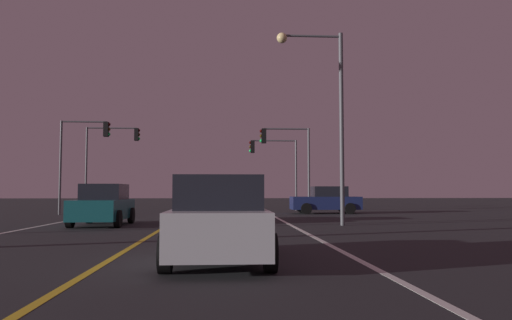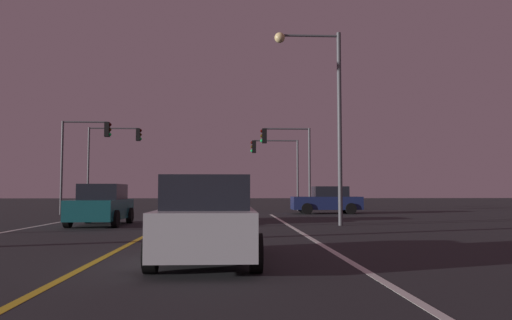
{
  "view_description": "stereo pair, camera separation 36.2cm",
  "coord_description": "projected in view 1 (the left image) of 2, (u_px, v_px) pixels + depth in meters",
  "views": [
    {
      "loc": [
        2.35,
        1.61,
        1.41
      ],
      "look_at": [
        4.07,
        29.07,
        3.14
      ],
      "focal_mm": 34.66,
      "sensor_mm": 36.0,
      "label": 1
    },
    {
      "loc": [
        2.71,
        1.61,
        1.41
      ],
      "look_at": [
        4.07,
        29.07,
        3.14
      ],
      "focal_mm": 34.66,
      "sensor_mm": 36.0,
      "label": 2
    }
  ],
  "objects": [
    {
      "name": "lane_edge_right",
      "position": [
        346.0,
        254.0,
        11.08
      ],
      "size": [
        0.16,
        37.31,
        0.01
      ],
      "primitive_type": "cube",
      "color": "silver",
      "rests_on": "ground"
    },
    {
      "name": "lane_center_divider",
      "position": [
        117.0,
        255.0,
        10.76
      ],
      "size": [
        0.16,
        37.31,
        0.01
      ],
      "primitive_type": "cube",
      "color": "gold",
      "rests_on": "ground"
    },
    {
      "name": "car_crossing_side",
      "position": [
        326.0,
        200.0,
        31.06
      ],
      "size": [
        4.3,
        2.02,
        1.7
      ],
      "rotation": [
        0.0,
        0.0,
        3.14
      ],
      "color": "black",
      "rests_on": "ground"
    },
    {
      "name": "car_ahead_far",
      "position": [
        210.0,
        204.0,
        22.54
      ],
      "size": [
        2.02,
        4.3,
        1.7
      ],
      "rotation": [
        0.0,
        0.0,
        1.57
      ],
      "color": "black",
      "rests_on": "ground"
    },
    {
      "name": "car_oncoming",
      "position": [
        103.0,
        205.0,
        20.31
      ],
      "size": [
        2.02,
        4.3,
        1.7
      ],
      "rotation": [
        0.0,
        0.0,
        -1.57
      ],
      "color": "black",
      "rests_on": "ground"
    },
    {
      "name": "car_lead_same_lane",
      "position": [
        219.0,
        221.0,
        9.79
      ],
      "size": [
        2.02,
        4.3,
        1.7
      ],
      "rotation": [
        0.0,
        0.0,
        1.57
      ],
      "color": "black",
      "rests_on": "ground"
    },
    {
      "name": "traffic_light_near_right",
      "position": [
        285.0,
        150.0,
        30.47
      ],
      "size": [
        3.12,
        0.36,
        5.31
      ],
      "rotation": [
        0.0,
        0.0,
        3.14
      ],
      "color": "#4C4C51",
      "rests_on": "ground"
    },
    {
      "name": "traffic_light_near_left",
      "position": [
        84.0,
        145.0,
        29.72
      ],
      "size": [
        2.99,
        0.36,
        5.64
      ],
      "color": "#4C4C51",
      "rests_on": "ground"
    },
    {
      "name": "traffic_light_far_right",
      "position": [
        273.0,
        158.0,
        35.93
      ],
      "size": [
        3.51,
        0.36,
        5.13
      ],
      "rotation": [
        0.0,
        0.0,
        3.14
      ],
      "color": "#4C4C51",
      "rests_on": "ground"
    },
    {
      "name": "traffic_light_far_left",
      "position": [
        112.0,
        149.0,
        35.24
      ],
      "size": [
        3.83,
        0.36,
        5.97
      ],
      "color": "#4C4C51",
      "rests_on": "ground"
    },
    {
      "name": "street_lamp_right_far",
      "position": [
        326.0,
        101.0,
        20.5
      ],
      "size": [
        2.79,
        0.44,
        8.03
      ],
      "rotation": [
        0.0,
        0.0,
        3.14
      ],
      "color": "#4C4C51",
      "rests_on": "ground"
    }
  ]
}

